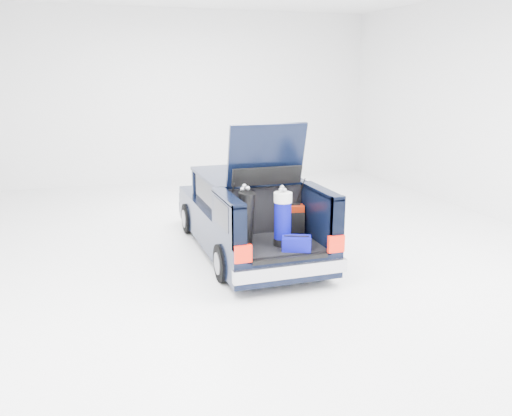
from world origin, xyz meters
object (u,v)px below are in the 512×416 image
object	(u,v)px
black_golf_bag	(245,218)
blue_golf_bag	(283,218)
red_suitcase	(294,219)
car	(246,214)
blue_duffel	(296,243)

from	to	relation	value
black_golf_bag	blue_golf_bag	distance (m)	0.58
black_golf_bag	blue_golf_bag	bearing A→B (deg)	-40.50
black_golf_bag	blue_golf_bag	xyz separation A→B (m)	(0.55, -0.21, 0.00)
black_golf_bag	red_suitcase	bearing A→B (deg)	-1.65
car	blue_golf_bag	bearing A→B (deg)	-87.42
black_golf_bag	blue_duffel	size ratio (longest dim) A/B	1.87
car	blue_golf_bag	distance (m)	1.75
blue_golf_bag	black_golf_bag	bearing A→B (deg)	156.08
red_suitcase	black_golf_bag	world-z (taller)	black_golf_bag
car	black_golf_bag	bearing A→B (deg)	-107.33
car	blue_duffel	distance (m)	2.02
blue_golf_bag	blue_duffel	distance (m)	0.46
car	black_golf_bag	size ratio (longest dim) A/B	4.83
blue_golf_bag	blue_duffel	xyz separation A→B (m)	(0.12, -0.30, -0.33)
red_suitcase	black_golf_bag	size ratio (longest dim) A/B	0.54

